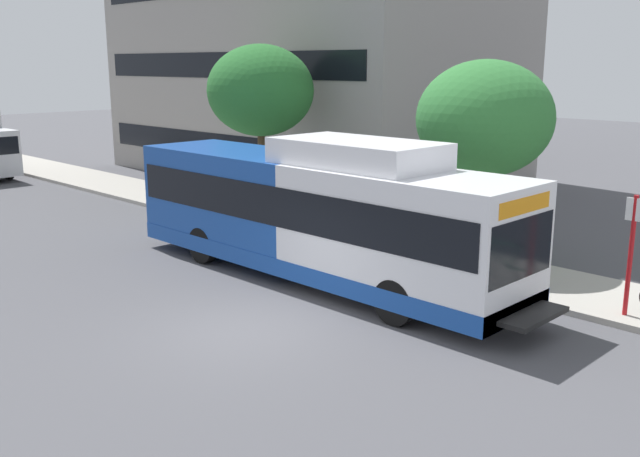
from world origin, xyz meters
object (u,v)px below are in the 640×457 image
transit_bus (316,214)px  street_tree_near_stop (485,119)px  bus_stop_sign_pole (631,246)px  street_tree_mid_block (261,91)px

transit_bus → street_tree_near_stop: 5.38m
street_tree_near_stop → bus_stop_sign_pole: bearing=-112.2°
street_tree_mid_block → bus_stop_sign_pole: bearing=-98.3°
transit_bus → street_tree_mid_block: (4.57, 7.41, 2.73)m
street_tree_near_stop → street_tree_mid_block: street_tree_mid_block is taller
street_tree_near_stop → street_tree_mid_block: 9.35m
transit_bus → bus_stop_sign_pole: size_ratio=4.71×
street_tree_near_stop → transit_bus: bearing=157.0°
bus_stop_sign_pole → street_tree_near_stop: 5.80m
bus_stop_sign_pole → street_tree_mid_block: bearing=81.7°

